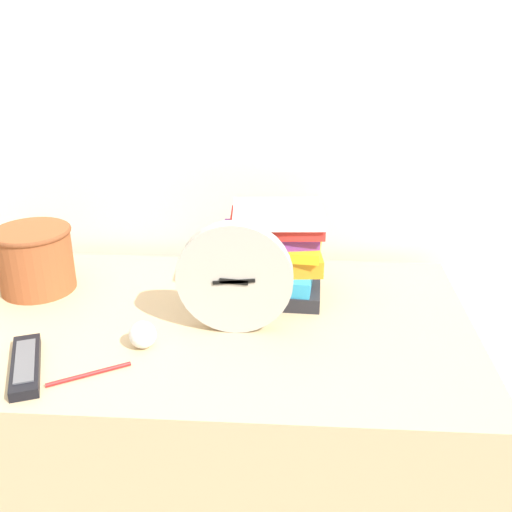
# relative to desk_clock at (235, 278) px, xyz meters

# --- Properties ---
(wall_back) EXTENTS (6.00, 0.04, 2.40)m
(wall_back) POSITION_rel_desk_clock_xyz_m (-0.16, 0.44, 0.31)
(wall_back) COLOR silver
(wall_back) RESTS_ON ground_plane
(desk) EXTENTS (1.34, 0.68, 0.77)m
(desk) POSITION_rel_desk_clock_xyz_m (-0.16, 0.04, -0.51)
(desk) COLOR tan
(desk) RESTS_ON ground_plane
(desk_clock) EXTENTS (0.24, 0.04, 0.24)m
(desk_clock) POSITION_rel_desk_clock_xyz_m (0.00, 0.00, 0.00)
(desk_clock) COLOR #B7B2A8
(desk_clock) RESTS_ON desk
(book_stack) EXTENTS (0.24, 0.21, 0.21)m
(book_stack) POSITION_rel_desk_clock_xyz_m (0.08, 0.18, -0.01)
(book_stack) COLOR #232328
(book_stack) RESTS_ON desk
(basket) EXTENTS (0.18, 0.18, 0.15)m
(basket) POSITION_rel_desk_clock_xyz_m (-0.49, 0.16, -0.04)
(basket) COLOR #994C28
(basket) RESTS_ON desk
(tv_remote) EXTENTS (0.12, 0.20, 0.02)m
(tv_remote) POSITION_rel_desk_clock_xyz_m (-0.38, -0.18, -0.11)
(tv_remote) COLOR black
(tv_remote) RESTS_ON desk
(crumpled_paper_ball) EXTENTS (0.06, 0.06, 0.06)m
(crumpled_paper_ball) POSITION_rel_desk_clock_xyz_m (-0.18, -0.08, -0.09)
(crumpled_paper_ball) COLOR white
(crumpled_paper_ball) RESTS_ON desk
(pen) EXTENTS (0.14, 0.09, 0.01)m
(pen) POSITION_rel_desk_clock_xyz_m (-0.25, -0.19, -0.12)
(pen) COLOR #B21E1E
(pen) RESTS_ON desk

